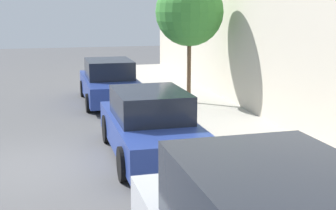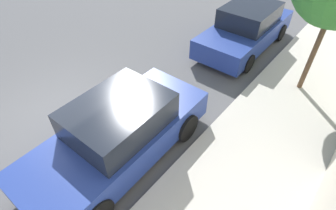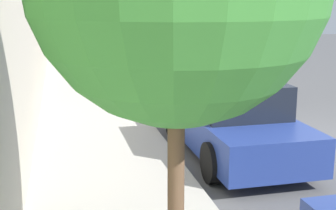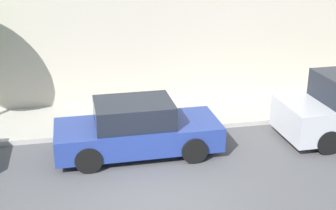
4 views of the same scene
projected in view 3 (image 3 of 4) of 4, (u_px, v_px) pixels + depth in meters
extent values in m
plane|color=#515154|center=(329.00, 144.00, 10.13)|extent=(60.00, 60.00, 0.00)
cube|color=#B2ADA3|center=(105.00, 157.00, 9.05)|extent=(2.69, 32.00, 0.15)
cube|color=#B7BABF|center=(166.00, 72.00, 15.72)|extent=(2.05, 4.84, 0.96)
cube|color=black|center=(166.00, 45.00, 15.53)|extent=(1.78, 2.63, 0.80)
cylinder|color=black|center=(205.00, 88.00, 14.58)|extent=(0.22, 0.71, 0.71)
cylinder|color=black|center=(146.00, 91.00, 14.18)|extent=(0.22, 0.71, 0.71)
cylinder|color=black|center=(181.00, 74.00, 17.41)|extent=(0.22, 0.71, 0.71)
cylinder|color=black|center=(132.00, 76.00, 17.00)|extent=(0.22, 0.71, 0.71)
cube|color=navy|center=(231.00, 127.00, 9.40)|extent=(1.86, 4.53, 0.68)
cube|color=black|center=(233.00, 96.00, 9.16)|extent=(1.61, 2.12, 0.64)
cylinder|color=black|center=(303.00, 155.00, 8.31)|extent=(0.22, 0.71, 0.71)
cylinder|color=black|center=(212.00, 163.00, 7.93)|extent=(0.22, 0.71, 0.71)
cylinder|color=black|center=(244.00, 118.00, 10.96)|extent=(0.22, 0.71, 0.71)
cylinder|color=black|center=(173.00, 122.00, 10.59)|extent=(0.22, 0.71, 0.71)
cylinder|color=#ADADB2|center=(113.00, 73.00, 15.18)|extent=(0.07, 0.07, 1.19)
cube|color=#2D2D33|center=(112.00, 50.00, 15.02)|extent=(0.11, 0.15, 0.28)
cube|color=red|center=(112.00, 45.00, 14.99)|extent=(0.04, 0.09, 0.05)
cylinder|color=brown|center=(176.00, 206.00, 3.88)|extent=(0.14, 0.14, 2.45)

